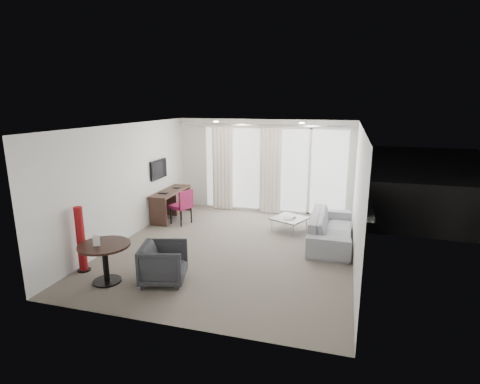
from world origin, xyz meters
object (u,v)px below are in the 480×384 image
(red_lamp, at_px, (81,239))
(rattan_chair_a, at_px, (289,189))
(desk_chair, at_px, (181,207))
(round_table, at_px, (106,263))
(desk, at_px, (171,204))
(rattan_chair_b, at_px, (326,185))
(tub_armchair, at_px, (164,263))
(coffee_table, at_px, (289,224))
(sofa, at_px, (331,228))

(red_lamp, xyz_separation_m, rattan_chair_a, (2.94, 5.80, -0.16))
(desk_chair, bearing_deg, round_table, -66.74)
(desk, xyz_separation_m, rattan_chair_a, (2.83, 2.36, 0.08))
(round_table, bearing_deg, rattan_chair_b, 65.01)
(red_lamp, bearing_deg, desk_chair, 79.24)
(desk_chair, height_order, rattan_chair_a, rattan_chair_a)
(tub_armchair, bearing_deg, rattan_chair_a, -27.76)
(desk_chair, height_order, red_lamp, red_lamp)
(desk, bearing_deg, desk_chair, -39.87)
(coffee_table, xyz_separation_m, rattan_chair_b, (0.65, 3.58, 0.26))
(round_table, bearing_deg, tub_armchair, 16.49)
(coffee_table, bearing_deg, desk, 176.62)
(red_lamp, xyz_separation_m, coffee_table, (3.35, 3.25, -0.45))
(desk, bearing_deg, round_table, -81.17)
(desk_chair, height_order, rattan_chair_b, desk_chair)
(desk, distance_m, rattan_chair_b, 5.16)
(desk, height_order, desk_chair, desk_chair)
(desk, height_order, coffee_table, desk)
(red_lamp, relative_size, coffee_table, 1.68)
(desk_chair, bearing_deg, desk, 161.46)
(desk, distance_m, round_table, 3.77)
(tub_armchair, distance_m, rattan_chair_a, 5.93)
(desk, xyz_separation_m, coffee_table, (3.24, -0.19, -0.21))
(red_lamp, distance_m, rattan_chair_b, 7.92)
(coffee_table, distance_m, rattan_chair_b, 3.65)
(rattan_chair_a, height_order, rattan_chair_b, rattan_chair_a)
(tub_armchair, bearing_deg, desk_chair, 4.19)
(tub_armchair, bearing_deg, round_table, 91.24)
(sofa, distance_m, rattan_chair_b, 4.11)
(desk, height_order, tub_armchair, desk)
(round_table, relative_size, tub_armchair, 1.15)
(red_lamp, bearing_deg, sofa, 32.17)
(round_table, xyz_separation_m, coffee_table, (2.66, 3.53, -0.18))
(desk, bearing_deg, sofa, -9.41)
(tub_armchair, bearing_deg, coffee_table, -42.83)
(red_lamp, height_order, sofa, red_lamp)
(red_lamp, bearing_deg, desk, 88.09)
(round_table, height_order, red_lamp, red_lamp)
(red_lamp, xyz_separation_m, tub_armchair, (1.66, 0.01, -0.27))
(tub_armchair, height_order, rattan_chair_b, rattan_chair_b)
(round_table, distance_m, coffee_table, 4.42)
(desk, relative_size, tub_armchair, 2.10)
(tub_armchair, distance_m, coffee_table, 3.67)
(desk, relative_size, rattan_chair_a, 1.76)
(tub_armchair, bearing_deg, desk, 8.91)
(desk, xyz_separation_m, round_table, (0.58, -3.72, -0.02))
(round_table, height_order, rattan_chair_b, rattan_chair_b)
(red_lamp, relative_size, rattan_chair_b, 1.46)
(tub_armchair, relative_size, sofa, 0.34)
(coffee_table, bearing_deg, red_lamp, -135.84)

